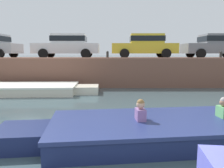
{
  "coord_description": "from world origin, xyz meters",
  "views": [
    {
      "loc": [
        0.28,
        -1.07,
        1.98
      ],
      "look_at": [
        0.27,
        3.96,
        1.27
      ],
      "focal_mm": 35.0,
      "sensor_mm": 36.0,
      "label": 1
    }
  ],
  "objects": [
    {
      "name": "car_left_inner_white",
      "position": [
        -2.63,
        13.47,
        2.52
      ],
      "size": [
        4.27,
        2.01,
        1.54
      ],
      "color": "white",
      "rests_on": "far_quay_wall"
    },
    {
      "name": "ground_plane",
      "position": [
        0.0,
        5.66,
        0.0
      ],
      "size": [
        400.0,
        400.0,
        0.0
      ],
      "primitive_type": "plane",
      "color": "#3D5156"
    },
    {
      "name": "mooring_bollard_mid",
      "position": [
        0.02,
        11.56,
        1.91
      ],
      "size": [
        0.15,
        0.15,
        0.45
      ],
      "color": "#2D2B28",
      "rests_on": "far_quay_wall"
    },
    {
      "name": "mooring_bollard_east",
      "position": [
        6.53,
        11.56,
        1.91
      ],
      "size": [
        0.15,
        0.15,
        0.45
      ],
      "color": "#2D2B28",
      "rests_on": "far_quay_wall"
    },
    {
      "name": "motorboat_passing",
      "position": [
        1.5,
        3.78,
        0.24
      ],
      "size": [
        7.06,
        2.77,
        0.97
      ],
      "color": "navy",
      "rests_on": "ground"
    },
    {
      "name": "car_centre_yellow",
      "position": [
        2.43,
        13.47,
        2.52
      ],
      "size": [
        4.21,
        2.06,
        1.54
      ],
      "color": "yellow",
      "rests_on": "far_quay_wall"
    },
    {
      "name": "far_quay_wall",
      "position": [
        0.0,
        14.31,
        0.83
      ],
      "size": [
        60.0,
        6.0,
        1.67
      ],
      "primitive_type": "cube",
      "color": "brown",
      "rests_on": "ground"
    },
    {
      "name": "boat_moored_west_cream",
      "position": [
        -4.12,
        9.62,
        0.22
      ],
      "size": [
        6.92,
        2.49,
        0.45
      ],
      "color": "silver",
      "rests_on": "ground"
    },
    {
      "name": "far_wall_coping",
      "position": [
        0.0,
        11.43,
        1.71
      ],
      "size": [
        60.0,
        0.24,
        0.08
      ],
      "primitive_type": "cube",
      "color": "#925F4C",
      "rests_on": "far_quay_wall"
    },
    {
      "name": "car_right_inner_grey",
      "position": [
        7.12,
        13.47,
        2.52
      ],
      "size": [
        4.11,
        2.02,
        1.54
      ],
      "color": "slate",
      "rests_on": "far_quay_wall"
    }
  ]
}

